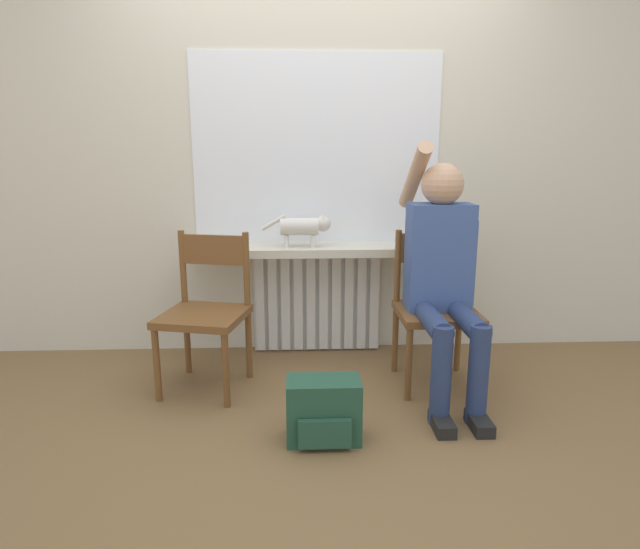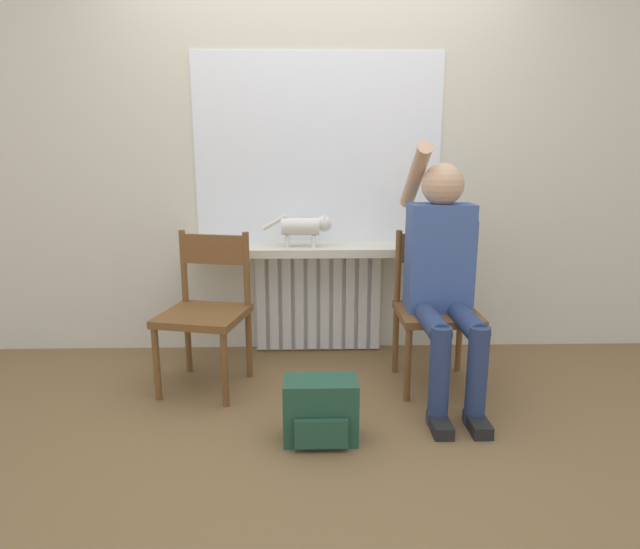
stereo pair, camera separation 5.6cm
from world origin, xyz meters
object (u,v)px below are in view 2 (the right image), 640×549
object	(u,v)px
person	(443,270)
backpack	(321,411)
chair_left	(206,309)
cat	(305,227)
chair_right	(435,307)

from	to	relation	value
person	backpack	bearing A→B (deg)	-142.76
chair_left	cat	distance (m)	0.79
chair_left	chair_right	world-z (taller)	same
chair_left	backpack	xyz separation A→B (m)	(0.62, -0.62, -0.30)
chair_right	cat	size ratio (longest dim) A/B	2.02
chair_left	backpack	distance (m)	0.92
chair_left	person	size ratio (longest dim) A/B	0.64
person	cat	size ratio (longest dim) A/B	3.17
backpack	chair_left	bearing A→B (deg)	134.84
chair_left	cat	xyz separation A→B (m)	(0.55, 0.40, 0.40)
cat	chair_right	bearing A→B (deg)	-28.83
chair_right	backpack	size ratio (longest dim) A/B	2.55
chair_right	backpack	xyz separation A→B (m)	(-0.66, -0.62, -0.30)
cat	person	bearing A→B (deg)	-35.60
chair_right	backpack	bearing A→B (deg)	-136.95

